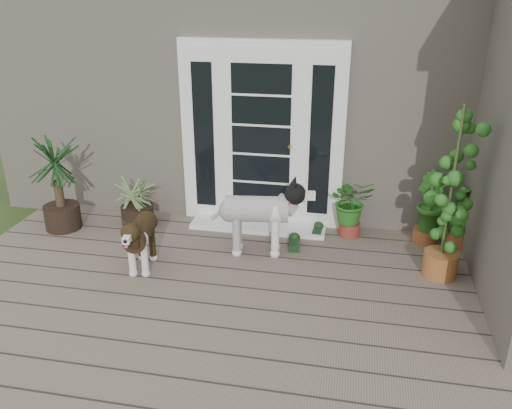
# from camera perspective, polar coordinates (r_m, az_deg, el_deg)

# --- Properties ---
(deck) EXTENTS (6.20, 4.60, 0.12)m
(deck) POSITION_cam_1_polar(r_m,az_deg,el_deg) (4.58, -2.09, -14.08)
(deck) COLOR #6B5B4C
(deck) RESTS_ON ground
(house_main) EXTENTS (7.40, 4.00, 3.10)m
(house_main) POSITION_cam_1_polar(r_m,az_deg,el_deg) (7.95, 4.87, 13.74)
(house_main) COLOR #665E54
(house_main) RESTS_ON ground
(door_unit) EXTENTS (1.90, 0.14, 2.15)m
(door_unit) POSITION_cam_1_polar(r_m,az_deg,el_deg) (6.07, 0.62, 7.47)
(door_unit) COLOR white
(door_unit) RESTS_ON deck
(door_step) EXTENTS (1.60, 0.40, 0.05)m
(door_step) POSITION_cam_1_polar(r_m,az_deg,el_deg) (6.26, 0.25, -2.32)
(door_step) COLOR white
(door_step) RESTS_ON deck
(brindle_dog) EXTENTS (0.40, 0.75, 0.60)m
(brindle_dog) POSITION_cam_1_polar(r_m,az_deg,el_deg) (5.40, -12.38, -3.97)
(brindle_dog) COLOR #362613
(brindle_dog) RESTS_ON deck
(white_dog) EXTENTS (0.94, 0.50, 0.75)m
(white_dog) POSITION_cam_1_polar(r_m,az_deg,el_deg) (5.55, 0.10, -1.82)
(white_dog) COLOR silver
(white_dog) RESTS_ON deck
(spider_plant) EXTENTS (0.72, 0.72, 0.68)m
(spider_plant) POSITION_cam_1_polar(r_m,az_deg,el_deg) (6.35, -12.94, 0.56)
(spider_plant) COLOR #80945B
(spider_plant) RESTS_ON deck
(yucca) EXTENTS (0.94, 0.94, 1.14)m
(yucca) POSITION_cam_1_polar(r_m,az_deg,el_deg) (6.46, -20.84, 2.20)
(yucca) COLOR black
(yucca) RESTS_ON deck
(herb_a) EXTENTS (0.61, 0.61, 0.63)m
(herb_a) POSITION_cam_1_polar(r_m,az_deg,el_deg) (6.04, 10.29, -0.62)
(herb_a) COLOR #154B1A
(herb_a) RESTS_ON deck
(herb_b) EXTENTS (0.51, 0.51, 0.60)m
(herb_b) POSITION_cam_1_polar(r_m,az_deg,el_deg) (6.11, 18.16, -1.37)
(herb_b) COLOR #1C6522
(herb_b) RESTS_ON deck
(herb_c) EXTENTS (0.51, 0.51, 0.60)m
(herb_c) POSITION_cam_1_polar(r_m,az_deg,el_deg) (6.17, 21.51, -1.59)
(herb_c) COLOR #175318
(herb_c) RESTS_ON deck
(sapling) EXTENTS (0.56, 0.56, 1.79)m
(sapling) POSITION_cam_1_polar(r_m,az_deg,el_deg) (5.23, 20.51, 1.29)
(sapling) COLOR #1E5A19
(sapling) RESTS_ON deck
(clog_left) EXTENTS (0.19, 0.35, 0.10)m
(clog_left) POSITION_cam_1_polar(r_m,az_deg,el_deg) (5.82, 4.19, -4.17)
(clog_left) COLOR black
(clog_left) RESTS_ON deck
(clog_right) EXTENTS (0.15, 0.31, 0.09)m
(clog_right) POSITION_cam_1_polar(r_m,az_deg,el_deg) (6.14, 6.75, -2.80)
(clog_right) COLOR black
(clog_right) RESTS_ON deck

